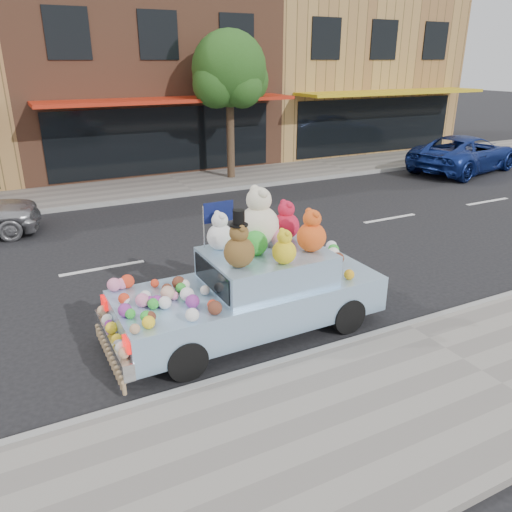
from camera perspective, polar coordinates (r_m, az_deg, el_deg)
ground at (r=12.48m, az=1.12°, el=1.82°), size 120.00×120.00×0.00m
near_sidewalk at (r=7.94m, az=24.34°, el=-12.17°), size 60.00×3.00×0.12m
far_sidewalk at (r=18.23m, az=-8.64°, el=8.13°), size 60.00×3.00×0.12m
near_kerb at (r=8.76m, az=16.84°, el=-7.73°), size 60.00×0.12×0.13m
far_kerb at (r=16.85m, az=-6.97°, el=7.14°), size 60.00×0.12×0.13m
storefront_mid at (r=23.02m, az=-13.86°, el=19.55°), size 10.00×9.80×7.30m
storefront_right at (r=27.22m, az=8.35°, el=20.14°), size 10.00×9.80×7.30m
street_tree at (r=18.54m, az=-3.05°, el=19.91°), size 3.00×2.70×5.22m
car_blue at (r=21.91m, az=22.74°, el=10.74°), size 5.57×3.49×1.44m
art_car at (r=8.08m, az=-0.48°, el=-3.34°), size 4.51×1.82×2.33m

